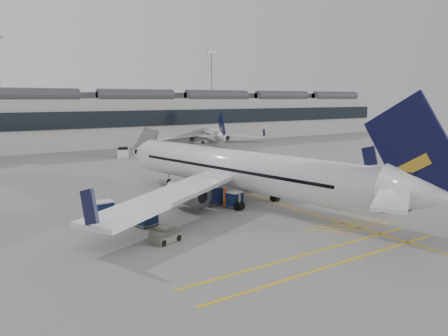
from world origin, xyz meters
TOP-DOWN VIEW (x-y plane):
  - ground at (0.00, 0.00)m, footprint 220.00×220.00m
  - terminal at (0.00, 71.93)m, footprint 200.00×20.45m
  - light_masts at (-1.67, 86.00)m, footprint 113.00×0.60m
  - apron_markings at (10.00, 10.00)m, footprint 0.25×60.00m
  - airliner_main at (7.38, 5.17)m, footprint 39.61×43.60m
  - airliner_far at (38.00, 60.68)m, footprint 26.37×29.23m
  - belt_loader at (9.55, 11.14)m, footprint 5.22×2.80m
  - baggage_cart_a at (5.25, 3.90)m, footprint 1.89×1.71m
  - baggage_cart_b at (3.94, 6.17)m, footprint 2.00×1.67m
  - baggage_cart_c at (-4.93, 2.93)m, footprint 2.04×1.82m
  - baggage_cart_d at (-7.37, 6.82)m, footprint 1.75×1.47m
  - ramp_agent_a at (4.51, 4.53)m, footprint 0.83×0.72m
  - ramp_agent_b at (2.01, 5.43)m, footprint 0.92×0.75m
  - pushback_tug at (-5.51, -1.87)m, footprint 2.58×2.00m
  - safety_cone_nose at (11.25, 21.73)m, footprint 0.34×0.34m
  - safety_cone_engine at (11.49, 6.89)m, footprint 0.32×0.32m
  - service_van_mid at (10.30, 47.36)m, footprint 3.30×4.20m
  - service_van_right at (18.17, 29.39)m, footprint 4.62×3.71m

SIDE VIEW (x-z plane):
  - ground at x=0.00m, z-range 0.00..0.00m
  - apron_markings at x=10.00m, z-range 0.00..0.01m
  - safety_cone_engine at x=11.49m, z-range 0.00..0.44m
  - safety_cone_nose at x=11.25m, z-range 0.00..0.47m
  - pushback_tug at x=-5.51m, z-range -0.07..1.20m
  - belt_loader at x=9.55m, z-range -0.43..1.64m
  - service_van_mid at x=10.30m, z-range -0.10..1.83m
  - ramp_agent_b at x=2.01m, z-range 0.00..1.74m
  - baggage_cart_a at x=5.25m, z-range 0.06..1.71m
  - service_van_right at x=18.17m, z-range -0.11..2.01m
  - baggage_cart_d at x=-7.37m, z-range 0.06..1.85m
  - ramp_agent_a at x=4.51m, z-range 0.00..1.93m
  - baggage_cart_c at x=-4.93m, z-range 0.07..1.90m
  - baggage_cart_b at x=3.94m, z-range 0.07..2.11m
  - airliner_far at x=38.00m, z-range -1.67..6.42m
  - airliner_main at x=7.38m, z-range -2.40..9.25m
  - terminal at x=0.00m, z-range -0.06..12.34m
  - light_masts at x=-1.67m, z-range 1.77..27.22m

